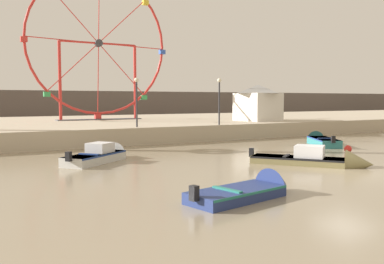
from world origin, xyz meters
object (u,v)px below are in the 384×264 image
promenade_lamp_far (137,94)px  motorboat_pale_grey (104,155)px  ferris_wheel_red_frame (99,45)px  motorboat_olive_wood (321,160)px  motorboat_navy_blue (255,190)px  motorboat_teal_painted (320,140)px  carnival_booth_white_ticket (258,102)px  promenade_lamp_near (219,94)px  mooring_buoy_orange (348,149)px

promenade_lamp_far → motorboat_pale_grey: bearing=-123.9°
ferris_wheel_red_frame → motorboat_olive_wood: bearing=-83.7°
motorboat_navy_blue → motorboat_pale_grey: bearing=88.3°
motorboat_navy_blue → ferris_wheel_red_frame: size_ratio=0.32×
promenade_lamp_far → motorboat_teal_painted: bearing=-30.7°
motorboat_navy_blue → carnival_booth_white_ticket: (15.90, 20.04, 2.72)m
motorboat_teal_painted → promenade_lamp_near: (-4.54, 5.94, 3.28)m
motorboat_navy_blue → mooring_buoy_orange: bearing=16.7°
promenade_lamp_far → motorboat_navy_blue: bearing=-99.5°
mooring_buoy_orange → promenade_lamp_near: bearing=103.8°
motorboat_teal_painted → mooring_buoy_orange: motorboat_teal_painted is taller
motorboat_olive_wood → promenade_lamp_near: bearing=131.1°
motorboat_teal_painted → mooring_buoy_orange: size_ratio=11.01×
motorboat_navy_blue → promenade_lamp_near: 19.19m
motorboat_teal_painted → ferris_wheel_red_frame: bearing=58.5°
motorboat_olive_wood → mooring_buoy_orange: motorboat_olive_wood is taller
motorboat_pale_grey → promenade_lamp_far: 8.84m
motorboat_navy_blue → promenade_lamp_near: size_ratio=1.26×
motorboat_pale_grey → ferris_wheel_red_frame: size_ratio=0.33×
motorboat_navy_blue → motorboat_olive_wood: bearing=16.4°
motorboat_olive_wood → promenade_lamp_far: size_ratio=1.52×
motorboat_navy_blue → mooring_buoy_orange: (11.82, 6.32, 0.02)m
motorboat_pale_grey → promenade_lamp_far: promenade_lamp_far is taller
motorboat_teal_painted → mooring_buoy_orange: 4.64m
motorboat_teal_painted → promenade_lamp_far: (-11.04, 6.55, 3.22)m
motorboat_pale_grey → mooring_buoy_orange: (13.58, -3.86, -0.09)m
motorboat_olive_wood → promenade_lamp_far: promenade_lamp_far is taller
promenade_lamp_near → mooring_buoy_orange: bearing=-76.2°
ferris_wheel_red_frame → promenade_lamp_near: ferris_wheel_red_frame is taller
carnival_booth_white_ticket → promenade_lamp_near: promenade_lamp_near is taller
motorboat_olive_wood → motorboat_navy_blue: bearing=-99.5°
motorboat_pale_grey → promenade_lamp_near: size_ratio=1.29×
motorboat_teal_painted → mooring_buoy_orange: bearing=-176.2°
motorboat_navy_blue → promenade_lamp_far: (2.84, 17.03, 3.30)m
motorboat_olive_wood → promenade_lamp_near: promenade_lamp_near is taller
motorboat_navy_blue → carnival_booth_white_ticket: bearing=40.1°
motorboat_pale_grey → promenade_lamp_near: 13.14m
ferris_wheel_red_frame → carnival_booth_white_ticket: size_ratio=3.52×
motorboat_navy_blue → motorboat_pale_grey: (-1.76, 10.19, 0.11)m
ferris_wheel_red_frame → mooring_buoy_orange: bearing=-70.7°
motorboat_navy_blue → motorboat_teal_painted: size_ratio=0.92×
promenade_lamp_far → mooring_buoy_orange: (8.98, -10.70, -3.28)m
motorboat_pale_grey → ferris_wheel_red_frame: 21.17m
motorboat_teal_painted → promenade_lamp_far: size_ratio=1.40×
carnival_booth_white_ticket → promenade_lamp_near: size_ratio=1.12×
ferris_wheel_red_frame → promenade_lamp_near: (5.45, -12.56, -4.69)m
promenade_lamp_near → motorboat_olive_wood: bearing=-101.6°
motorboat_olive_wood → mooring_buoy_orange: size_ratio=11.94×
promenade_lamp_far → mooring_buoy_orange: bearing=-50.0°
carnival_booth_white_ticket → promenade_lamp_near: 7.52m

